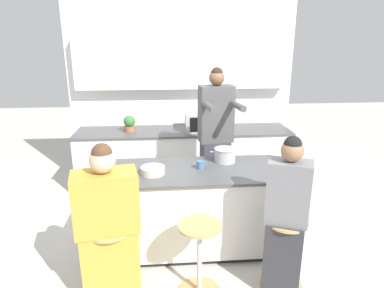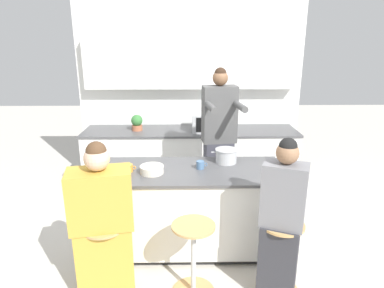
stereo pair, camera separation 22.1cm
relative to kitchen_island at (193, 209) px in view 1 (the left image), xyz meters
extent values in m
plane|color=beige|center=(0.00, 0.00, -0.45)|extent=(16.00, 16.00, 0.00)
cube|color=silver|center=(0.00, 1.96, 0.90)|extent=(3.35, 0.06, 2.70)
cube|color=white|center=(0.00, 1.85, 1.37)|extent=(3.08, 0.16, 0.75)
cube|color=white|center=(0.00, 1.59, -0.03)|extent=(3.08, 0.65, 0.85)
cube|color=#4C4C4F|center=(0.00, 1.59, 0.42)|extent=(3.11, 0.68, 0.03)
cube|color=black|center=(0.00, 0.00, -0.42)|extent=(1.76, 0.67, 0.06)
cube|color=white|center=(0.00, 0.00, 0.01)|extent=(1.84, 0.75, 0.80)
cube|color=#4C4C4F|center=(0.00, 0.00, 0.43)|extent=(1.88, 0.79, 0.03)
cylinder|color=#B7BABC|center=(-0.75, -0.72, -0.11)|extent=(0.04, 0.04, 0.65)
cylinder|color=tan|center=(-0.75, -0.72, 0.22)|extent=(0.37, 0.37, 0.02)
cylinder|color=#B7BABC|center=(0.00, -0.72, -0.11)|extent=(0.04, 0.04, 0.65)
cylinder|color=tan|center=(0.00, -0.72, 0.22)|extent=(0.37, 0.37, 0.02)
cylinder|color=tan|center=(0.75, -0.71, -0.44)|extent=(0.38, 0.38, 0.01)
cylinder|color=#B7BABC|center=(0.75, -0.71, -0.11)|extent=(0.04, 0.04, 0.65)
cylinder|color=tan|center=(0.75, -0.71, 0.22)|extent=(0.37, 0.37, 0.02)
cube|color=#383842|center=(0.33, 0.65, 0.04)|extent=(0.36, 0.26, 0.99)
cube|color=#4C4C4C|center=(0.33, 0.65, 0.87)|extent=(0.42, 0.27, 0.66)
cylinder|color=#4C4C4C|center=(0.21, 0.34, 1.02)|extent=(0.12, 0.37, 0.07)
cylinder|color=#4C4C4C|center=(0.53, 0.39, 1.02)|extent=(0.12, 0.37, 0.07)
sphere|color=brown|center=(0.33, 0.65, 1.29)|extent=(0.20, 0.20, 0.18)
sphere|color=black|center=(0.33, 0.65, 1.34)|extent=(0.16, 0.16, 0.14)
cube|color=gold|center=(-0.76, -0.72, -0.11)|extent=(0.51, 0.35, 0.68)
cube|color=gold|center=(-0.76, -0.72, 0.48)|extent=(0.55, 0.38, 0.50)
sphere|color=#DBB293|center=(-0.76, -0.72, 0.83)|extent=(0.24, 0.24, 0.20)
sphere|color=#513823|center=(-0.76, -0.72, 0.88)|extent=(0.19, 0.19, 0.16)
cube|color=#333338|center=(0.74, -0.72, -0.11)|extent=(0.39, 0.36, 0.68)
cube|color=slate|center=(0.74, -0.72, 0.50)|extent=(0.41, 0.34, 0.55)
sphere|color=#936B4C|center=(0.74, -0.72, 0.87)|extent=(0.24, 0.24, 0.18)
sphere|color=black|center=(0.74, -0.72, 0.92)|extent=(0.19, 0.19, 0.15)
cylinder|color=#B7BABC|center=(0.37, 0.21, 0.51)|extent=(0.22, 0.22, 0.14)
cylinder|color=#B7BABC|center=(0.37, 0.21, 0.59)|extent=(0.24, 0.24, 0.01)
cylinder|color=#B7BABC|center=(0.23, 0.21, 0.56)|extent=(0.05, 0.01, 0.01)
cylinder|color=#B7BABC|center=(0.51, 0.21, 0.56)|extent=(0.05, 0.01, 0.01)
cylinder|color=silver|center=(-0.40, -0.08, 0.48)|extent=(0.24, 0.24, 0.08)
cylinder|color=orange|center=(-0.64, -0.04, 0.48)|extent=(0.08, 0.08, 0.08)
torus|color=orange|center=(-0.58, -0.04, 0.48)|extent=(0.04, 0.01, 0.04)
cylinder|color=#4C7099|center=(0.08, 0.03, 0.48)|extent=(0.08, 0.08, 0.08)
torus|color=#4C7099|center=(0.14, 0.03, 0.49)|extent=(0.04, 0.01, 0.04)
ellipsoid|color=yellow|center=(-0.82, -0.24, 0.47)|extent=(0.13, 0.05, 0.06)
ellipsoid|color=yellow|center=(-0.85, -0.20, 0.47)|extent=(0.10, 0.12, 0.06)
ellipsoid|color=yellow|center=(-0.79, -0.20, 0.47)|extent=(0.11, 0.11, 0.06)
cube|color=#B2B5B7|center=(0.28, 1.54, 0.56)|extent=(0.52, 0.34, 0.27)
cube|color=black|center=(0.24, 1.37, 0.56)|extent=(0.32, 0.01, 0.20)
cube|color=black|center=(0.47, 1.37, 0.56)|extent=(0.09, 0.01, 0.21)
cylinder|color=#A86042|center=(-0.78, 1.59, 0.47)|extent=(0.15, 0.15, 0.08)
sphere|color=#387538|center=(-0.78, 1.59, 0.58)|extent=(0.16, 0.16, 0.16)
camera|label=1|loc=(-0.27, -3.23, 1.74)|focal=32.00mm
camera|label=2|loc=(-0.05, -3.24, 1.74)|focal=32.00mm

